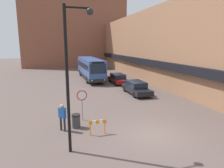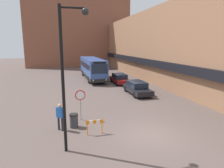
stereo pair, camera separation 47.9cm
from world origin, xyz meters
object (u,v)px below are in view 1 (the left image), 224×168
trash_bin (76,121)px  parked_car_back (118,78)px  stop_sign (82,99)px  pedestrian (62,115)px  construction_barricade (98,124)px  city_bus (90,68)px  street_lamp (72,66)px  parked_car_front (136,88)px

trash_bin → parked_car_back: bearing=61.9°
parked_car_back → stop_sign: stop_sign is taller
pedestrian → construction_barricade: (2.07, -1.17, -0.43)m
parked_car_back → construction_barricade: bearing=-112.4°
parked_car_back → trash_bin: parked_car_back is taller
city_bus → pedestrian: city_bus is taller
parked_car_back → pedestrian: bearing=-120.4°
pedestrian → street_lamp: bearing=-35.1°
parked_car_back → pedestrian: pedestrian is taller
stop_sign → construction_barricade: stop_sign is taller
parked_car_front → parked_car_back: 6.73m
pedestrian → trash_bin: size_ratio=1.91×
parked_car_front → stop_sign: bearing=-137.9°
construction_barricade → parked_car_back: bearing=67.6°
stop_sign → pedestrian: 2.20m
parked_car_back → pedestrian: size_ratio=2.64×
parked_car_front → city_bus: bearing=105.3°
city_bus → parked_car_front: 12.15m
street_lamp → trash_bin: 5.07m
street_lamp → trash_bin: size_ratio=7.82×
street_lamp → construction_barricade: bearing=45.6°
street_lamp → pedestrian: (-0.50, 2.78, -3.42)m
stop_sign → trash_bin: 1.82m
city_bus → construction_barricade: city_bus is taller
street_lamp → pedestrian: street_lamp is taller
stop_sign → city_bus: bearing=77.8°
stop_sign → pedestrian: bearing=-135.0°
parked_car_front → parked_car_back: (0.00, 6.73, -0.04)m
city_bus → construction_barricade: size_ratio=11.23×
city_bus → stop_sign: city_bus is taller
parked_car_front → stop_sign: stop_sign is taller
pedestrian → trash_bin: 1.12m
pedestrian → construction_barricade: size_ratio=1.65×
pedestrian → trash_bin: (0.89, 0.27, -0.61)m
parked_car_back → stop_sign: bearing=-118.3°
city_bus → stop_sign: (-3.90, -18.09, -0.15)m
parked_car_front → construction_barricade: bearing=-125.6°
stop_sign → street_lamp: bearing=-103.2°
parked_car_back → trash_bin: (-7.70, -14.39, -0.22)m
parked_car_front → pedestrian: pedestrian is taller
parked_car_front → street_lamp: size_ratio=0.66×
city_bus → trash_bin: size_ratio=13.00×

